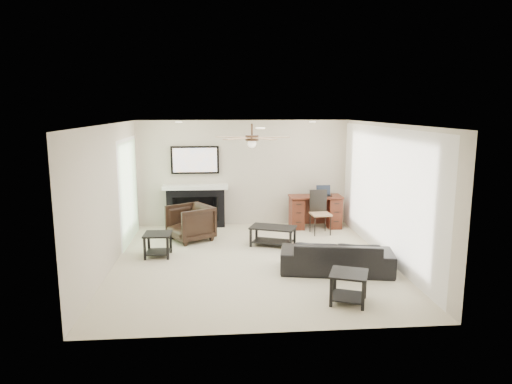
# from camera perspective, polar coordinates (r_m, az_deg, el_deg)

# --- Properties ---
(room_shell) EXTENTS (5.50, 5.54, 2.52)m
(room_shell) POSITION_cam_1_polar(r_m,az_deg,el_deg) (8.19, 0.81, 2.83)
(room_shell) COLOR beige
(room_shell) RESTS_ON ground
(sofa) EXTENTS (1.99, 1.08, 0.55)m
(sofa) POSITION_cam_1_polar(r_m,az_deg,el_deg) (7.98, 10.03, -7.92)
(sofa) COLOR black
(sofa) RESTS_ON ground
(armchair) EXTENTS (1.13, 1.12, 0.75)m
(armchair) POSITION_cam_1_polar(r_m,az_deg,el_deg) (9.78, -8.22, -3.84)
(armchair) COLOR black
(armchair) RESTS_ON ground
(coffee_table) EXTENTS (1.02, 0.79, 0.40)m
(coffee_table) POSITION_cam_1_polar(r_m,az_deg,el_deg) (9.34, 2.13, -5.54)
(coffee_table) COLOR black
(coffee_table) RESTS_ON ground
(end_table_near) EXTENTS (0.67, 0.67, 0.45)m
(end_table_near) POSITION_cam_1_polar(r_m,az_deg,el_deg) (6.83, 11.49, -11.62)
(end_table_near) COLOR black
(end_table_near) RESTS_ON ground
(end_table_left) EXTENTS (0.52, 0.52, 0.45)m
(end_table_left) POSITION_cam_1_polar(r_m,az_deg,el_deg) (8.87, -12.15, -6.48)
(end_table_left) COLOR black
(end_table_left) RESTS_ON ground
(fireplace_unit) EXTENTS (1.52, 0.34, 1.91)m
(fireplace_unit) POSITION_cam_1_polar(r_m,az_deg,el_deg) (10.75, -7.58, 0.61)
(fireplace_unit) COLOR black
(fireplace_unit) RESTS_ON ground
(desk) EXTENTS (1.22, 0.56, 0.76)m
(desk) POSITION_cam_1_polar(r_m,az_deg,el_deg) (10.80, 7.41, -2.46)
(desk) COLOR #3F200F
(desk) RESTS_ON ground
(desk_chair) EXTENTS (0.46, 0.48, 0.97)m
(desk_chair) POSITION_cam_1_polar(r_m,az_deg,el_deg) (10.25, 8.07, -2.56)
(desk_chair) COLOR black
(desk_chair) RESTS_ON ground
(laptop) EXTENTS (0.33, 0.24, 0.23)m
(laptop) POSITION_cam_1_polar(r_m,az_deg,el_deg) (10.72, 8.54, 0.13)
(laptop) COLOR black
(laptop) RESTS_ON desk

